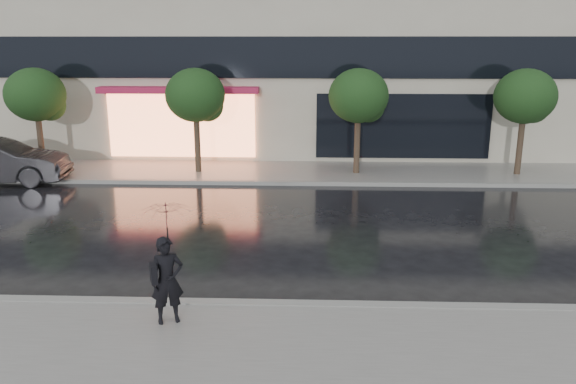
{
  "coord_description": "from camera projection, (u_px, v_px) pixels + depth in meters",
  "views": [
    {
      "loc": [
        1.17,
        -10.73,
        4.95
      ],
      "look_at": [
        0.7,
        2.37,
        1.4
      ],
      "focal_mm": 35.0,
      "sensor_mm": 36.0,
      "label": 1
    }
  ],
  "objects": [
    {
      "name": "ground",
      "position": [
        250.0,
        286.0,
        11.69
      ],
      "size": [
        120.0,
        120.0,
        0.0
      ],
      "primitive_type": "plane",
      "color": "black",
      "rests_on": "ground"
    },
    {
      "name": "sidewalk_near",
      "position": [
        229.0,
        373.0,
        8.54
      ],
      "size": [
        60.0,
        4.5,
        0.12
      ],
      "primitive_type": "cube",
      "color": "slate",
      "rests_on": "ground"
    },
    {
      "name": "sidewalk_far",
      "position": [
        277.0,
        172.0,
        21.56
      ],
      "size": [
        60.0,
        3.5,
        0.12
      ],
      "primitive_type": "cube",
      "color": "slate",
      "rests_on": "ground"
    },
    {
      "name": "curb_near",
      "position": [
        245.0,
        305.0,
        10.71
      ],
      "size": [
        60.0,
        0.25,
        0.14
      ],
      "primitive_type": "cube",
      "color": "gray",
      "rests_on": "ground"
    },
    {
      "name": "curb_far",
      "position": [
        275.0,
        183.0,
        19.87
      ],
      "size": [
        60.0,
        0.25,
        0.14
      ],
      "primitive_type": "cube",
      "color": "gray",
      "rests_on": "ground"
    },
    {
      "name": "tree_far_west",
      "position": [
        38.0,
        97.0,
        20.91
      ],
      "size": [
        2.2,
        2.2,
        3.99
      ],
      "color": "#33261C",
      "rests_on": "ground"
    },
    {
      "name": "tree_mid_west",
      "position": [
        197.0,
        97.0,
        20.7
      ],
      "size": [
        2.2,
        2.2,
        3.99
      ],
      "color": "#33261C",
      "rests_on": "ground"
    },
    {
      "name": "tree_mid_east",
      "position": [
        360.0,
        98.0,
        20.49
      ],
      "size": [
        2.2,
        2.2,
        3.99
      ],
      "color": "#33261C",
      "rests_on": "ground"
    },
    {
      "name": "tree_far_east",
      "position": [
        526.0,
        98.0,
        20.28
      ],
      "size": [
        2.2,
        2.2,
        3.99
      ],
      "color": "#33261C",
      "rests_on": "ground"
    },
    {
      "name": "pedestrian_with_umbrella",
      "position": [
        167.0,
        246.0,
        9.63
      ],
      "size": [
        1.11,
        1.12,
        2.19
      ],
      "rotation": [
        0.0,
        0.0,
        0.39
      ],
      "color": "black",
      "rests_on": "sidewalk_near"
    }
  ]
}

